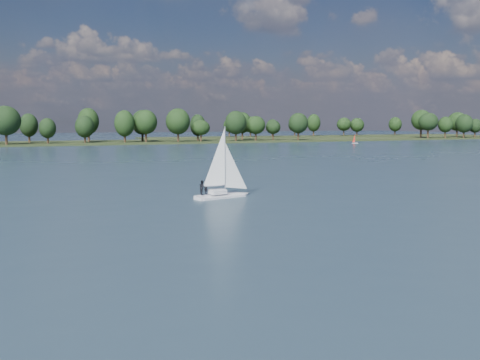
# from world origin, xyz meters

# --- Properties ---
(ground) EXTENTS (700.00, 700.00, 0.00)m
(ground) POSITION_xyz_m (0.00, 100.00, 0.00)
(ground) COLOR #233342
(ground) RESTS_ON ground
(far_shore) EXTENTS (660.00, 40.00, 1.50)m
(far_shore) POSITION_xyz_m (0.00, 212.00, 0.00)
(far_shore) COLOR black
(far_shore) RESTS_ON ground
(far_shore_back) EXTENTS (220.00, 30.00, 1.40)m
(far_shore_back) POSITION_xyz_m (160.00, 260.00, 0.00)
(far_shore_back) COLOR black
(far_shore_back) RESTS_ON ground
(sailboat) EXTENTS (7.05, 3.46, 8.94)m
(sailboat) POSITION_xyz_m (9.75, 37.47, 2.50)
(sailboat) COLOR silver
(sailboat) RESTS_ON ground
(dinghy_orange) EXTENTS (2.67, 1.19, 4.17)m
(dinghy_orange) POSITION_xyz_m (122.25, 169.74, 0.98)
(dinghy_orange) COLOR white
(dinghy_orange) RESTS_ON ground
(treeline) EXTENTS (562.35, 74.69, 18.73)m
(treeline) POSITION_xyz_m (-5.66, 207.76, 8.19)
(treeline) COLOR black
(treeline) RESTS_ON ground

